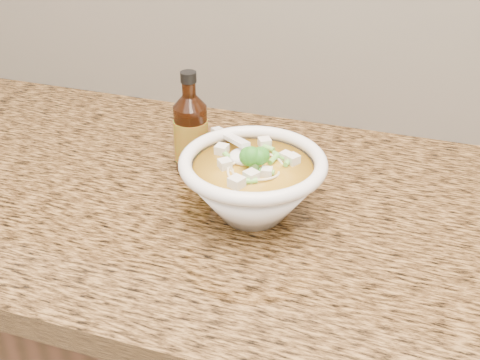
% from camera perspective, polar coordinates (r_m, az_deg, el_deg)
% --- Properties ---
extents(counter_slab, '(4.00, 0.68, 0.04)m').
position_cam_1_polar(counter_slab, '(0.94, 10.89, -4.50)').
color(counter_slab, brown).
rests_on(counter_slab, cabinet).
extents(soup_bowl, '(0.22, 0.22, 0.12)m').
position_cam_1_polar(soup_bowl, '(0.90, 1.21, -0.48)').
color(soup_bowl, white).
rests_on(soup_bowl, counter_slab).
extents(hot_sauce_bottle, '(0.07, 0.07, 0.18)m').
position_cam_1_polar(hot_sauce_bottle, '(1.01, -4.67, 4.38)').
color(hot_sauce_bottle, '#331407').
rests_on(hot_sauce_bottle, counter_slab).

